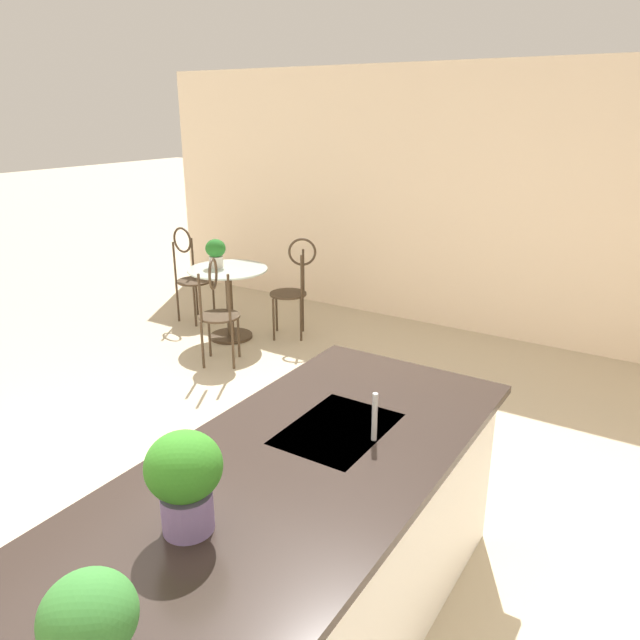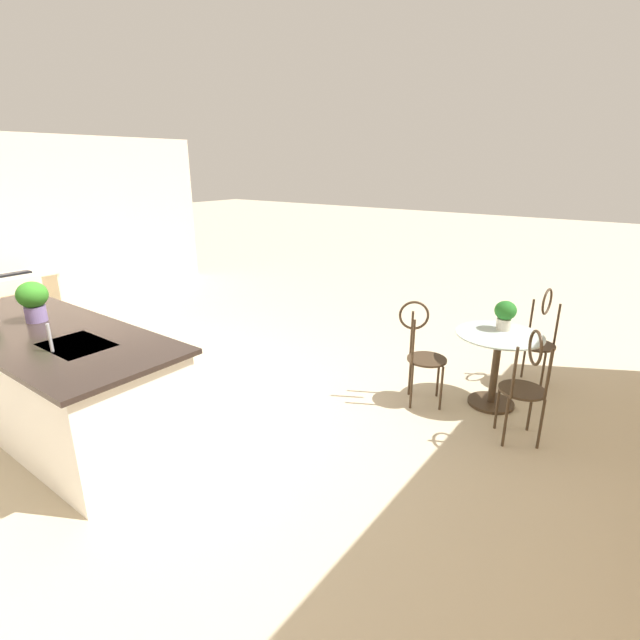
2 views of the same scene
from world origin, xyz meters
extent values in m
plane|color=beige|center=(0.00, 0.00, 0.00)|extent=(40.00, 40.00, 0.00)
cube|color=white|center=(0.30, 0.85, 0.44)|extent=(2.70, 0.96, 0.88)
cube|color=#2D231E|center=(0.30, 0.85, 0.90)|extent=(2.80, 1.06, 0.04)
cube|color=#B2B5BA|center=(-0.25, 0.85, 0.91)|extent=(0.56, 0.40, 0.03)
cylinder|color=#3D2D1E|center=(-2.68, -1.88, 0.01)|extent=(0.44, 0.44, 0.03)
cylinder|color=#3D2D1E|center=(-2.68, -1.88, 0.38)|extent=(0.07, 0.07, 0.69)
cylinder|color=#B2C6C1|center=(-2.68, -1.88, 0.73)|extent=(0.80, 0.80, 0.01)
cylinder|color=#3D2D1E|center=(-2.85, -1.45, 0.23)|extent=(0.03, 0.03, 0.45)
cylinder|color=#3D2D1E|center=(-3.10, -1.59, 0.23)|extent=(0.03, 0.03, 0.45)
cylinder|color=#3D2D1E|center=(-2.99, -1.21, 0.23)|extent=(0.03, 0.03, 0.45)
cylinder|color=#3D2D1E|center=(-3.24, -1.35, 0.23)|extent=(0.03, 0.03, 0.45)
cylinder|color=#3D2D1E|center=(-3.05, -1.40, 0.46)|extent=(0.52, 0.52, 0.02)
cylinder|color=#3D2D1E|center=(-3.01, -1.21, 0.68)|extent=(0.03, 0.03, 0.45)
cylinder|color=#3D2D1E|center=(-3.23, -1.34, 0.68)|extent=(0.03, 0.03, 0.45)
torus|color=#3D2D1E|center=(-3.12, -1.27, 0.90)|extent=(0.16, 0.26, 0.28)
cylinder|color=#3D2D1E|center=(-2.19, -1.72, 0.23)|extent=(0.03, 0.03, 0.45)
cylinder|color=#3D2D1E|center=(-2.32, -1.48, 0.23)|extent=(0.03, 0.03, 0.45)
cylinder|color=#3D2D1E|center=(-1.94, -1.58, 0.23)|extent=(0.03, 0.03, 0.45)
cylinder|color=#3D2D1E|center=(-2.08, -1.34, 0.23)|extent=(0.03, 0.03, 0.45)
cylinder|color=#3D2D1E|center=(-2.13, -1.53, 0.46)|extent=(0.52, 0.52, 0.02)
cylinder|color=#3D2D1E|center=(-1.94, -1.57, 0.68)|extent=(0.03, 0.03, 0.45)
cylinder|color=#3D2D1E|center=(-2.06, -1.34, 0.68)|extent=(0.03, 0.03, 0.45)
torus|color=#3D2D1E|center=(-2.00, -1.46, 0.90)|extent=(0.26, 0.16, 0.28)
cylinder|color=#3D2D1E|center=(-3.02, -2.41, 0.23)|extent=(0.03, 0.03, 0.45)
cylinder|color=#3D2D1E|center=(-2.74, -2.43, 0.23)|extent=(0.03, 0.03, 0.45)
cylinder|color=#3D2D1E|center=(-3.04, -2.69, 0.23)|extent=(0.03, 0.03, 0.45)
cylinder|color=#3D2D1E|center=(-2.76, -2.71, 0.23)|extent=(0.03, 0.03, 0.45)
cylinder|color=#3D2D1E|center=(-2.89, -2.56, 0.46)|extent=(0.41, 0.41, 0.02)
cylinder|color=#3D2D1E|center=(-3.03, -2.70, 0.68)|extent=(0.03, 0.03, 0.45)
cylinder|color=#3D2D1E|center=(-2.77, -2.72, 0.68)|extent=(0.03, 0.03, 0.45)
torus|color=#3D2D1E|center=(-2.90, -2.71, 0.90)|extent=(0.05, 0.29, 0.28)
cylinder|color=#B2B5BA|center=(-0.25, 1.03, 1.03)|extent=(0.02, 0.02, 0.22)
cube|color=beige|center=(3.65, -0.68, 0.35)|extent=(0.54, 0.04, 0.71)
cube|color=beige|center=(3.65, -0.10, 0.72)|extent=(0.60, 1.20, 0.03)
cube|color=black|center=(3.67, -0.20, 0.75)|extent=(0.16, 0.44, 0.02)
cube|color=#333335|center=(3.67, -0.20, 0.77)|extent=(0.13, 0.40, 0.01)
cylinder|color=beige|center=(-2.67, -2.02, 0.80)|extent=(0.14, 0.14, 0.11)
ellipsoid|color=#236B24|center=(-2.67, -2.02, 0.93)|extent=(0.20, 0.20, 0.18)
cylinder|color=#7A669E|center=(0.60, 0.77, 0.99)|extent=(0.17, 0.17, 0.14)
ellipsoid|color=#307B21|center=(0.60, 0.77, 1.16)|extent=(0.26, 0.26, 0.23)
camera|label=1|loc=(1.79, 2.05, 2.26)|focal=33.84mm
camera|label=2|loc=(-3.80, 2.43, 2.26)|focal=26.31mm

